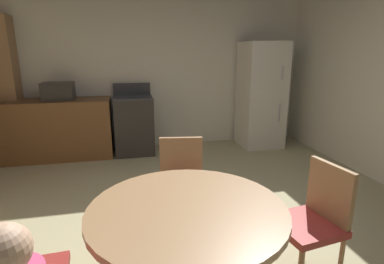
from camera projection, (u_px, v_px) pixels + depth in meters
name	position (u px, v px, depth m)	size (l,w,h in m)	color
ground_plane	(190.00, 246.00, 2.59)	(14.00, 14.00, 0.00)	tan
wall_back	(152.00, 67.00, 5.12)	(5.52, 0.12, 2.70)	silver
kitchen_counter	(52.00, 129.00, 4.64)	(1.75, 0.60, 0.90)	brown
pantry_column	(3.00, 90.00, 4.52)	(0.44, 0.36, 2.10)	#9E754C
oven_range	(134.00, 124.00, 4.90)	(0.60, 0.60, 1.10)	#2D2B28
refrigerator	(261.00, 95.00, 5.19)	(0.68, 0.68, 1.76)	silver
microwave	(58.00, 91.00, 4.52)	(0.44, 0.32, 0.26)	#2D2B28
dining_table	(187.00, 233.00, 1.74)	(1.12, 1.12, 0.76)	#9E754C
chair_north	(182.00, 181.00, 2.66)	(0.45, 0.45, 0.87)	#9E754C
chair_east	(314.00, 217.00, 2.09)	(0.46, 0.46, 0.87)	#9E754C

